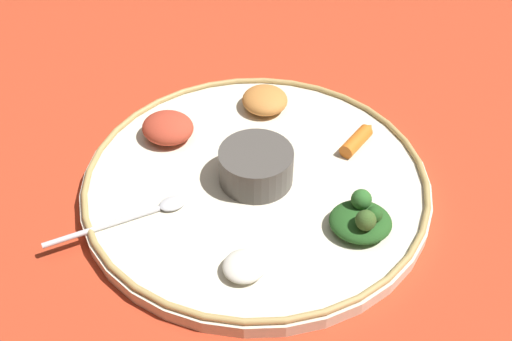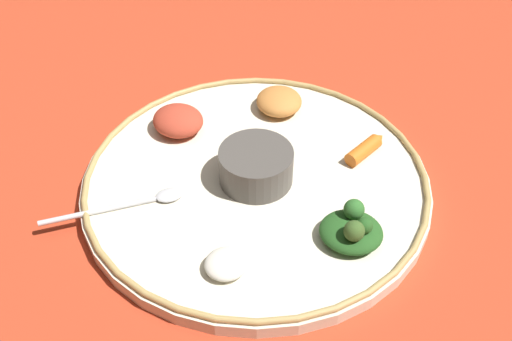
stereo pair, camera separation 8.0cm
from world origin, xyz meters
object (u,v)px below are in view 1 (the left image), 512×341
Objects in this scene: spoon at (139,214)px; greens_pile at (362,219)px; carrot_near_spoon at (358,139)px; center_bowl at (256,165)px.

greens_pile is (-0.25, -0.10, 0.01)m from spoon.
greens_pile is 0.16m from carrot_near_spoon.
greens_pile is (-0.15, 0.02, -0.01)m from center_bowl.
center_bowl is at bearing 51.99° from carrot_near_spoon.
center_bowl reaches higher than greens_pile.
carrot_near_spoon is at bearing -70.02° from greens_pile.
spoon is 1.55× the size of greens_pile.
spoon is 1.96× the size of carrot_near_spoon.
center_bowl is 1.01× the size of greens_pile.
greens_pile is at bearing 109.98° from carrot_near_spoon.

